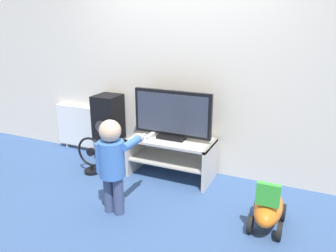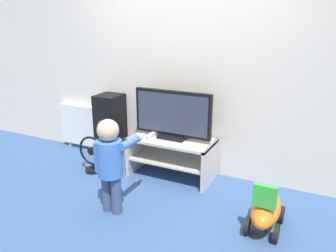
{
  "view_description": "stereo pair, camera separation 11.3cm",
  "coord_description": "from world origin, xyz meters",
  "px_view_note": "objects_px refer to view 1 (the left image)",
  "views": [
    {
      "loc": [
        1.46,
        -3.1,
        1.82
      ],
      "look_at": [
        0.0,
        0.15,
        0.67
      ],
      "focal_mm": 35.0,
      "sensor_mm": 36.0,
      "label": 1
    },
    {
      "loc": [
        1.56,
        -3.05,
        1.82
      ],
      "look_at": [
        0.0,
        0.15,
        0.67
      ],
      "focal_mm": 35.0,
      "sensor_mm": 36.0,
      "label": 2
    }
  ],
  "objects_px": {
    "television": "(172,115)",
    "child": "(113,159)",
    "floor_fan": "(91,157)",
    "speaker_tower": "(108,119)",
    "game_console": "(151,136)",
    "radiator": "(81,126)",
    "ride_on_toy": "(268,208)",
    "remote_primary": "(184,145)"
  },
  "relations": [
    {
      "from": "remote_primary",
      "to": "television",
      "type": "bearing_deg",
      "value": 141.42
    },
    {
      "from": "remote_primary",
      "to": "child",
      "type": "relative_size",
      "value": 0.14
    },
    {
      "from": "child",
      "to": "television",
      "type": "bearing_deg",
      "value": 78.91
    },
    {
      "from": "television",
      "to": "floor_fan",
      "type": "xyz_separation_m",
      "value": [
        -0.94,
        -0.35,
        -0.55
      ]
    },
    {
      "from": "speaker_tower",
      "to": "floor_fan",
      "type": "relative_size",
      "value": 1.92
    },
    {
      "from": "child",
      "to": "speaker_tower",
      "type": "bearing_deg",
      "value": 125.82
    },
    {
      "from": "television",
      "to": "remote_primary",
      "type": "bearing_deg",
      "value": -38.58
    },
    {
      "from": "game_console",
      "to": "remote_primary",
      "type": "xyz_separation_m",
      "value": [
        0.46,
        -0.09,
        -0.01
      ]
    },
    {
      "from": "radiator",
      "to": "speaker_tower",
      "type": "bearing_deg",
      "value": -13.99
    },
    {
      "from": "speaker_tower",
      "to": "ride_on_toy",
      "type": "relative_size",
      "value": 1.52
    },
    {
      "from": "television",
      "to": "floor_fan",
      "type": "bearing_deg",
      "value": -159.67
    },
    {
      "from": "remote_primary",
      "to": "floor_fan",
      "type": "bearing_deg",
      "value": -171.88
    },
    {
      "from": "child",
      "to": "ride_on_toy",
      "type": "bearing_deg",
      "value": 14.54
    },
    {
      "from": "television",
      "to": "speaker_tower",
      "type": "relative_size",
      "value": 1.06
    },
    {
      "from": "game_console",
      "to": "speaker_tower",
      "type": "height_order",
      "value": "speaker_tower"
    },
    {
      "from": "game_console",
      "to": "speaker_tower",
      "type": "relative_size",
      "value": 0.22
    },
    {
      "from": "television",
      "to": "remote_primary",
      "type": "xyz_separation_m",
      "value": [
        0.23,
        -0.18,
        -0.27
      ]
    },
    {
      "from": "remote_primary",
      "to": "speaker_tower",
      "type": "relative_size",
      "value": 0.15
    },
    {
      "from": "child",
      "to": "floor_fan",
      "type": "distance_m",
      "value": 1.04
    },
    {
      "from": "television",
      "to": "game_console",
      "type": "xyz_separation_m",
      "value": [
        -0.24,
        -0.09,
        -0.26
      ]
    },
    {
      "from": "ride_on_toy",
      "to": "game_console",
      "type": "bearing_deg",
      "value": 160.36
    },
    {
      "from": "speaker_tower",
      "to": "child",
      "type": "bearing_deg",
      "value": -54.18
    },
    {
      "from": "floor_fan",
      "to": "ride_on_toy",
      "type": "xyz_separation_m",
      "value": [
        2.17,
        -0.26,
        -0.02
      ]
    },
    {
      "from": "television",
      "to": "child",
      "type": "height_order",
      "value": "television"
    },
    {
      "from": "game_console",
      "to": "ride_on_toy",
      "type": "height_order",
      "value": "game_console"
    },
    {
      "from": "game_console",
      "to": "floor_fan",
      "type": "height_order",
      "value": "game_console"
    },
    {
      "from": "speaker_tower",
      "to": "floor_fan",
      "type": "xyz_separation_m",
      "value": [
        0.02,
        -0.43,
        -0.37
      ]
    },
    {
      "from": "speaker_tower",
      "to": "ride_on_toy",
      "type": "height_order",
      "value": "speaker_tower"
    },
    {
      "from": "radiator",
      "to": "television",
      "type": "bearing_deg",
      "value": -8.55
    },
    {
      "from": "game_console",
      "to": "speaker_tower",
      "type": "bearing_deg",
      "value": 166.52
    },
    {
      "from": "floor_fan",
      "to": "game_console",
      "type": "bearing_deg",
      "value": 20.31
    },
    {
      "from": "remote_primary",
      "to": "ride_on_toy",
      "type": "relative_size",
      "value": 0.23
    },
    {
      "from": "television",
      "to": "ride_on_toy",
      "type": "height_order",
      "value": "television"
    },
    {
      "from": "speaker_tower",
      "to": "ride_on_toy",
      "type": "distance_m",
      "value": 2.32
    },
    {
      "from": "child",
      "to": "speaker_tower",
      "type": "distance_m",
      "value": 1.31
    },
    {
      "from": "ride_on_toy",
      "to": "speaker_tower",
      "type": "bearing_deg",
      "value": 162.35
    },
    {
      "from": "child",
      "to": "radiator",
      "type": "height_order",
      "value": "child"
    },
    {
      "from": "game_console",
      "to": "radiator",
      "type": "xyz_separation_m",
      "value": [
        -1.32,
        0.32,
        -0.16
      ]
    },
    {
      "from": "game_console",
      "to": "radiator",
      "type": "relative_size",
      "value": 0.26
    },
    {
      "from": "child",
      "to": "radiator",
      "type": "bearing_deg",
      "value": 138.36
    },
    {
      "from": "game_console",
      "to": "ride_on_toy",
      "type": "relative_size",
      "value": 0.34
    },
    {
      "from": "ride_on_toy",
      "to": "remote_primary",
      "type": "bearing_deg",
      "value": 156.82
    }
  ]
}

